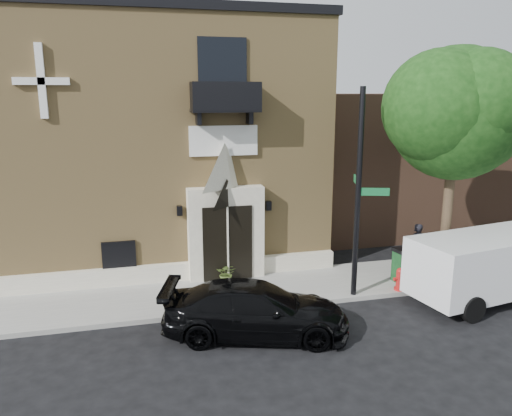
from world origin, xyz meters
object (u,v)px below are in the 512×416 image
at_px(pedestrian_near, 416,247).
at_px(cargo_van, 494,263).
at_px(fire_hydrant, 400,279).
at_px(black_sedan, 256,310).
at_px(street_sign, 359,194).
at_px(dumpster, 421,265).

bearing_deg(pedestrian_near, cargo_van, 87.36).
bearing_deg(fire_hydrant, black_sedan, -163.31).
distance_m(cargo_van, fire_hydrant, 2.94).
relative_size(cargo_van, street_sign, 0.85).
relative_size(street_sign, fire_hydrant, 8.58).
height_order(black_sedan, dumpster, black_sedan).
relative_size(black_sedan, street_sign, 0.77).
xyz_separation_m(cargo_van, dumpster, (-1.55, 1.58, -0.45)).
relative_size(black_sedan, pedestrian_near, 2.93).
height_order(cargo_van, street_sign, street_sign).
bearing_deg(cargo_van, dumpster, 124.61).
bearing_deg(fire_hydrant, street_sign, 178.26).
xyz_separation_m(street_sign, fire_hydrant, (1.59, -0.05, -2.90)).
distance_m(street_sign, dumpster, 3.83).
relative_size(cargo_van, fire_hydrant, 7.29).
distance_m(black_sedan, pedestrian_near, 7.53).
bearing_deg(cargo_van, fire_hydrant, 148.52).
relative_size(dumpster, pedestrian_near, 1.13).
bearing_deg(pedestrian_near, fire_hydrant, 21.74).
height_order(cargo_van, pedestrian_near, cargo_van).
relative_size(fire_hydrant, pedestrian_near, 0.44).
xyz_separation_m(dumpster, pedestrian_near, (0.45, 1.11, 0.26)).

